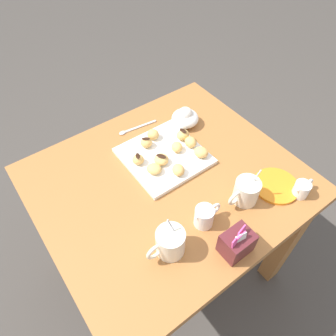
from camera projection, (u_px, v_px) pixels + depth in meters
name	position (u px, v px, depth m)	size (l,w,h in m)	color
ground_plane	(168.00, 264.00, 1.65)	(8.00, 8.00, 0.00)	#423D38
dining_table	(168.00, 202.00, 1.21)	(0.89, 0.79, 0.72)	#A36633
pastry_plate_square	(164.00, 156.00, 1.17)	(0.28, 0.28, 0.02)	white
coffee_mug_cream_left	(246.00, 191.00, 1.01)	(0.12, 0.08, 0.13)	silver
coffee_mug_cream_right	(170.00, 242.00, 0.89)	(0.12, 0.09, 0.14)	silver
cream_pitcher_white	(205.00, 216.00, 0.96)	(0.10, 0.06, 0.07)	white
sugar_caddy	(236.00, 244.00, 0.90)	(0.09, 0.07, 0.11)	#561E23
ice_cream_bowl	(185.00, 117.00, 1.27)	(0.11, 0.11, 0.08)	white
chocolate_sauce_pitcher	(302.00, 189.00, 1.04)	(0.09, 0.05, 0.06)	white
saucer_orange_left	(276.00, 186.00, 1.08)	(0.16, 0.16, 0.01)	orange
loose_spoon_near_saucer	(133.00, 129.00, 1.27)	(0.16, 0.03, 0.01)	silver
beignet_0	(161.00, 159.00, 1.12)	(0.05, 0.05, 0.03)	#E5B260
chocolate_drizzle_0	(161.00, 156.00, 1.11)	(0.04, 0.02, 0.01)	black
beignet_1	(201.00, 152.00, 1.14)	(0.05, 0.05, 0.03)	#E5B260
beignet_2	(146.00, 143.00, 1.17)	(0.04, 0.04, 0.04)	#E5B260
chocolate_drizzle_2	(146.00, 139.00, 1.16)	(0.03, 0.01, 0.01)	black
beignet_3	(178.00, 170.00, 1.09)	(0.05, 0.04, 0.04)	#E5B260
beignet_4	(191.00, 142.00, 1.18)	(0.05, 0.04, 0.04)	#E5B260
beignet_5	(138.00, 160.00, 1.12)	(0.04, 0.04, 0.04)	#E5B260
chocolate_drizzle_5	(138.00, 156.00, 1.10)	(0.03, 0.01, 0.01)	black
beignet_6	(183.00, 135.00, 1.20)	(0.04, 0.05, 0.04)	#E5B260
chocolate_drizzle_6	(183.00, 131.00, 1.18)	(0.03, 0.02, 0.01)	black
beignet_7	(154.00, 169.00, 1.10)	(0.05, 0.05, 0.03)	#E5B260
beignet_8	(153.00, 134.00, 1.20)	(0.04, 0.05, 0.04)	#E5B260
beignet_9	(177.00, 147.00, 1.16)	(0.05, 0.04, 0.03)	#E5B260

